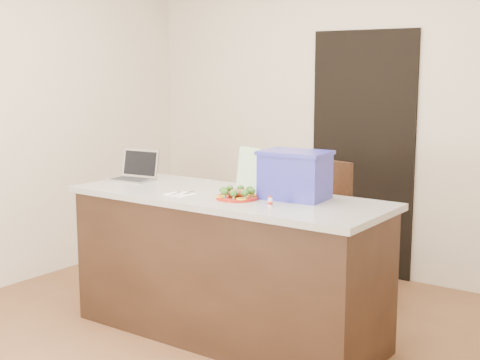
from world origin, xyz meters
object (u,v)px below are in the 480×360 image
Objects in this scene: laptop at (135,172)px; blue_box at (295,175)px; plate at (237,197)px; yogurt_bottle at (270,202)px; chair at (318,224)px; island at (227,265)px; napkin at (180,194)px.

laptop is 1.27m from blue_box.
yogurt_bottle is (0.28, -0.07, 0.02)m from plate.
chair is at bearing 29.50° from laptop.
blue_box reaches higher than yogurt_bottle.
blue_box reaches higher than island.
napkin is at bearing -98.03° from chair.
napkin is 0.68m from laptop.
chair is (1.03, 0.78, -0.38)m from laptop.
plate is at bearing -148.24° from blue_box.
island is at bearing -88.42° from chair.
yogurt_bottle is 0.06× the size of chair.
chair is (0.41, 1.03, -0.33)m from napkin.
napkin is (-0.23, -0.18, 0.46)m from island.
blue_box reaches higher than laptop.
island is 1.00m from laptop.
laptop is at bearing 158.24° from napkin.
chair is (-0.24, 1.00, -0.35)m from yogurt_bottle.
yogurt_bottle reaches higher than island.
island is 6.45× the size of laptop.
plate is 0.29m from yogurt_bottle.
chair is at bearing 103.42° from yogurt_bottle.
napkin is at bearing -177.75° from yogurt_bottle.
plate is at bearing -30.81° from island.
plate is 0.99m from chair.
napkin is 0.72m from blue_box.
island is 13.27× the size of napkin.
island is at bearing 159.87° from yogurt_bottle.
plate reaches higher than island.
napkin is 0.15× the size of chair.
laptop is at bearing 169.97° from yogurt_bottle.
yogurt_bottle is at bearing -14.27° from plate.
yogurt_bottle is at bearing -94.03° from blue_box.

